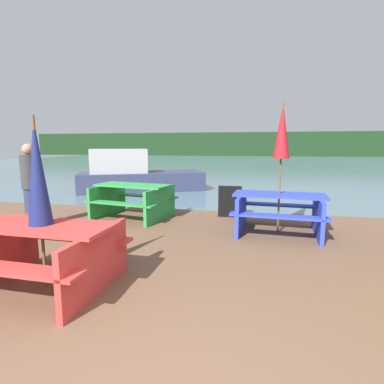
% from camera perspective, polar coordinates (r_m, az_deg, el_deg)
% --- Properties ---
extents(water, '(60.00, 50.00, 0.00)m').
position_cam_1_polar(water, '(32.72, 10.40, 5.65)').
color(water, slate).
rests_on(water, ground_plane).
extents(far_treeline, '(80.00, 1.60, 4.00)m').
position_cam_1_polar(far_treeline, '(52.68, 10.81, 8.94)').
color(far_treeline, '#193319').
rests_on(far_treeline, water).
extents(picnic_table_red, '(1.75, 1.44, 0.77)m').
position_cam_1_polar(picnic_table_red, '(4.06, -26.46, -9.73)').
color(picnic_table_red, red).
rests_on(picnic_table_red, ground_plane).
extents(picnic_table_blue, '(1.84, 1.52, 0.78)m').
position_cam_1_polar(picnic_table_blue, '(6.08, 16.16, -3.18)').
color(picnic_table_blue, blue).
rests_on(picnic_table_blue, ground_plane).
extents(picnic_table_green, '(1.98, 1.69, 0.80)m').
position_cam_1_polar(picnic_table_green, '(7.23, -11.18, -1.08)').
color(picnic_table_green, green).
rests_on(picnic_table_green, ground_plane).
extents(umbrella_navy, '(0.28, 0.28, 2.03)m').
position_cam_1_polar(umbrella_navy, '(3.89, -27.37, 3.15)').
color(umbrella_navy, brown).
rests_on(umbrella_navy, ground_plane).
extents(umbrella_crimson, '(0.31, 0.31, 2.48)m').
position_cam_1_polar(umbrella_crimson, '(5.97, 16.78, 10.85)').
color(umbrella_crimson, brown).
rests_on(umbrella_crimson, ground_plane).
extents(boat, '(4.93, 3.51, 1.58)m').
position_cam_1_polar(boat, '(11.67, -10.68, 3.10)').
color(boat, '#333856').
rests_on(boat, water).
extents(person, '(0.35, 0.35, 1.74)m').
position_cam_1_polar(person, '(7.07, -28.35, 1.06)').
color(person, '#283351').
rests_on(person, ground_plane).
extents(signboard, '(0.55, 0.08, 0.75)m').
position_cam_1_polar(signboard, '(7.21, 7.22, -1.82)').
color(signboard, black).
rests_on(signboard, ground_plane).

